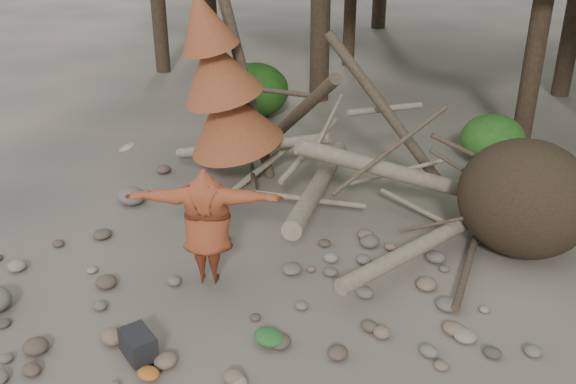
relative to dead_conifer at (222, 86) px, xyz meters
The scene contains 10 objects.
ground 5.05m from the dead_conifer, 47.26° to the right, with size 120.00×120.00×0.00m, color #514C44.
deadfall_pile 5.33m from the dead_conifer, ahead, with size 8.55×5.24×3.30m.
dead_conifer is the anchor object (origin of this frame).
bush_left 4.72m from the dead_conifer, 121.92° to the left, with size 1.80×1.80×1.44m, color #215015.
bush_mid 6.11m from the dead_conifer, 48.52° to the left, with size 1.40×1.40×1.12m, color #2C651D.
frisbee_thrower 3.83m from the dead_conifer, 52.06° to the right, with size 2.75×1.82×1.98m.
backpack 5.81m from the dead_conifer, 60.02° to the right, with size 0.51×0.34×0.34m, color black.
cloth_green 5.63m from the dead_conifer, 41.93° to the right, with size 0.44×0.36×0.16m, color #255D26.
cloth_orange 6.20m from the dead_conifer, 57.60° to the right, with size 0.30×0.24×0.11m, color #B2591E.
boulder_mid_left 2.77m from the dead_conifer, 117.01° to the right, with size 0.57×0.52×0.34m, color #685F58.
Camera 1 is at (5.15, -5.51, 5.54)m, focal length 40.00 mm.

